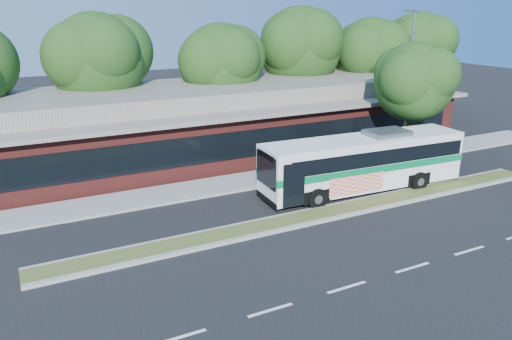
# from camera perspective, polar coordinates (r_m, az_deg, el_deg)

# --- Properties ---
(ground) EXTENTS (120.00, 120.00, 0.00)m
(ground) POSITION_cam_1_polar(r_m,az_deg,el_deg) (23.08, 8.81, -5.58)
(ground) COLOR black
(ground) RESTS_ON ground
(median_strip) EXTENTS (26.00, 1.10, 0.15)m
(median_strip) POSITION_cam_1_polar(r_m,az_deg,el_deg) (23.49, 7.97, -4.90)
(median_strip) COLOR #465825
(median_strip) RESTS_ON ground
(sidewalk) EXTENTS (44.00, 2.60, 0.12)m
(sidewalk) POSITION_cam_1_polar(r_m,az_deg,el_deg) (28.10, 1.23, -0.86)
(sidewalk) COLOR gray
(sidewalk) RESTS_ON ground
(plaza_building) EXTENTS (33.20, 11.20, 4.45)m
(plaza_building) POSITION_cam_1_polar(r_m,az_deg,el_deg) (33.29, -4.15, 5.80)
(plaza_building) COLOR maroon
(plaza_building) RESTS_ON ground
(lamp_post) EXTENTS (0.93, 0.18, 9.07)m
(lamp_post) POSITION_cam_1_polar(r_m,az_deg,el_deg) (32.25, 17.01, 9.68)
(lamp_post) COLOR slate
(lamp_post) RESTS_ON ground
(tree_bg_b) EXTENTS (6.69, 6.00, 9.00)m
(tree_bg_b) POSITION_cam_1_polar(r_m,az_deg,el_deg) (33.82, -17.03, 12.16)
(tree_bg_b) COLOR black
(tree_bg_b) RESTS_ON ground
(tree_bg_c) EXTENTS (6.24, 5.60, 8.26)m
(tree_bg_c) POSITION_cam_1_polar(r_m,az_deg,el_deg) (35.24, -3.54, 12.20)
(tree_bg_c) COLOR black
(tree_bg_c) RESTS_ON ground
(tree_bg_d) EXTENTS (6.91, 6.20, 9.37)m
(tree_bg_d) POSITION_cam_1_polar(r_m,az_deg,el_deg) (39.38, 5.53, 13.97)
(tree_bg_d) COLOR black
(tree_bg_d) RESTS_ON ground
(tree_bg_e) EXTENTS (6.47, 5.80, 8.50)m
(tree_bg_e) POSITION_cam_1_polar(r_m,az_deg,el_deg) (42.15, 13.31, 12.93)
(tree_bg_e) COLOR black
(tree_bg_e) RESTS_ON ground
(tree_bg_f) EXTENTS (6.69, 6.00, 8.92)m
(tree_bg_f) POSITION_cam_1_polar(r_m,az_deg,el_deg) (46.92, 18.33, 13.38)
(tree_bg_f) COLOR black
(tree_bg_f) RESTS_ON ground
(transit_bus) EXTENTS (11.24, 3.03, 3.12)m
(transit_bus) POSITION_cam_1_polar(r_m,az_deg,el_deg) (26.34, 12.28, 1.25)
(transit_bus) COLOR silver
(transit_bus) RESTS_ON ground
(sidewalk_tree) EXTENTS (5.30, 4.75, 7.33)m
(sidewalk_tree) POSITION_cam_1_polar(r_m,az_deg,el_deg) (31.92, 17.97, 9.79)
(sidewalk_tree) COLOR black
(sidewalk_tree) RESTS_ON ground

